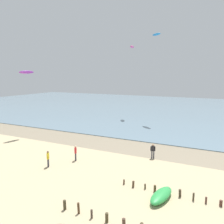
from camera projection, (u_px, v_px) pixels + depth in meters
wet_sand_strip at (163, 152)px, 29.40m from camera, size 120.00×6.01×0.01m
sea at (200, 110)px, 62.96m from camera, size 160.00×70.00×0.10m
groyne_far at (210, 201)px, 17.53m from camera, size 13.63×0.33×0.64m
person_nearest_camera at (76, 153)px, 26.32m from camera, size 0.37×0.50×1.71m
person_mid_beach at (48, 158)px, 24.51m from camera, size 0.39×0.48×1.71m
person_by_waterline at (153, 151)px, 27.02m from camera, size 0.52×0.35×1.71m
grounded_kite at (161, 195)px, 18.18m from camera, size 1.55×3.27×0.63m
kite_aloft_1 at (132, 47)px, 51.90m from camera, size 2.02×2.77×0.66m
kite_aloft_4 at (156, 34)px, 46.02m from camera, size 2.50×2.34×0.44m
kite_aloft_5 at (26, 72)px, 36.07m from camera, size 1.38×2.60×0.65m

